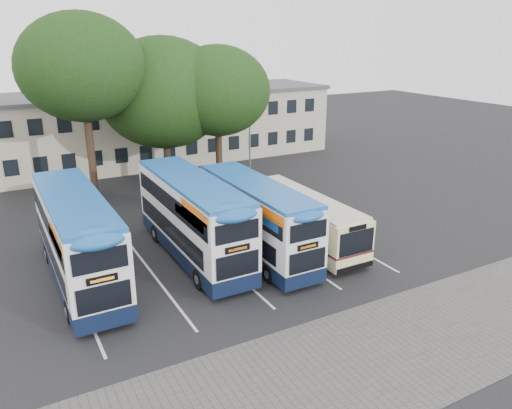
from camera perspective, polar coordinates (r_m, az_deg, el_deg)
The scene contains 12 objects.
ground at distance 23.63m, azimuth 9.48°, elevation -8.93°, with size 120.00×120.00×0.00m, color black.
paving_strip at distance 19.30m, azimuth 14.04°, elevation -16.30°, with size 40.00×6.00×0.01m, color #595654.
bay_lines at distance 25.68m, azimuth -4.16°, elevation -6.30°, with size 14.12×11.00×0.01m.
depot_building at distance 45.82m, azimuth -11.65°, elevation 8.86°, with size 32.40×8.40×6.20m.
lamp_post at distance 41.37m, azimuth -0.71°, elevation 10.89°, with size 0.25×1.05×9.06m.
tree_left at distance 33.99m, azimuth -19.31°, elevation 14.56°, with size 7.94×7.94×12.31m.
tree_mid at distance 36.97m, azimuth -10.54°, elevation 12.44°, with size 9.24×9.24×10.84m.
tree_right at distance 36.37m, azimuth -4.43°, elevation 12.81°, with size 7.51×7.51×10.25m.
bus_dd_left at distance 23.95m, azimuth -19.76°, elevation -3.35°, with size 2.44×10.09×4.20m.
bus_dd_mid at distance 25.29m, azimuth -7.28°, elevation -1.17°, with size 2.44×10.04×4.18m.
bus_dd_right at distance 25.45m, azimuth -0.03°, elevation -1.27°, with size 2.26×9.33×3.88m.
bus_single at distance 27.26m, azimuth 5.28°, elevation -1.32°, with size 2.29×9.02×2.69m.
Camera 1 is at (-13.25, -16.17, 11.01)m, focal length 35.00 mm.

